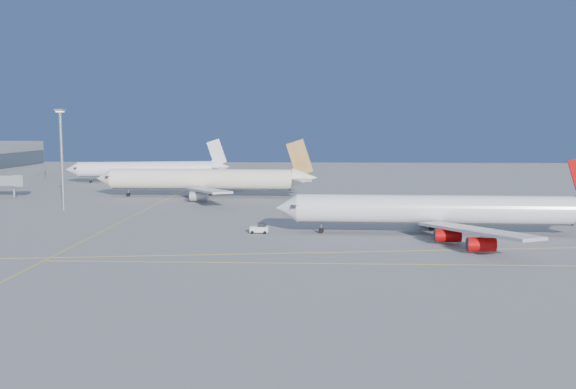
# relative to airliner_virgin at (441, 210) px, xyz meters

# --- Properties ---
(ground) EXTENTS (500.00, 500.00, 0.00)m
(ground) POSITION_rel_airliner_virgin_xyz_m (-28.39, -13.64, -4.88)
(ground) COLOR slate
(ground) RESTS_ON ground
(taxiway_lines) EXTENTS (118.86, 140.00, 0.02)m
(taxiway_lines) POSITION_rel_airliner_virgin_xyz_m (-43.11, -7.29, -4.87)
(taxiway_lines) COLOR yellow
(taxiway_lines) RESTS_ON ground
(airliner_virgin) EXTENTS (65.49, 58.91, 16.17)m
(airliner_virgin) POSITION_rel_airliner_virgin_xyz_m (0.00, 0.00, 0.00)
(airliner_virgin) COLOR white
(airliner_virgin) RESTS_ON ground
(airliner_etihad) EXTENTS (66.85, 61.88, 17.48)m
(airliner_etihad) POSITION_rel_airliner_virgin_xyz_m (-57.63, 62.77, 0.44)
(airliner_etihad) COLOR silver
(airliner_etihad) RESTS_ON ground
(airliner_third) EXTENTS (60.49, 55.13, 16.28)m
(airliner_third) POSITION_rel_airliner_virgin_xyz_m (-87.43, 110.79, 0.05)
(airliner_third) COLOR white
(airliner_third) RESTS_ON ground
(pushback_tug) EXTENTS (3.71, 2.40, 2.03)m
(pushback_tug) POSITION_rel_airliner_virgin_xyz_m (-36.01, -0.11, -3.94)
(pushback_tug) COLOR white
(pushback_tug) RESTS_ON ground
(light_mast) EXTENTS (2.21, 2.21, 25.57)m
(light_mast) POSITION_rel_airliner_virgin_xyz_m (-89.29, 32.89, 10.21)
(light_mast) COLOR gray
(light_mast) RESTS_ON ground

